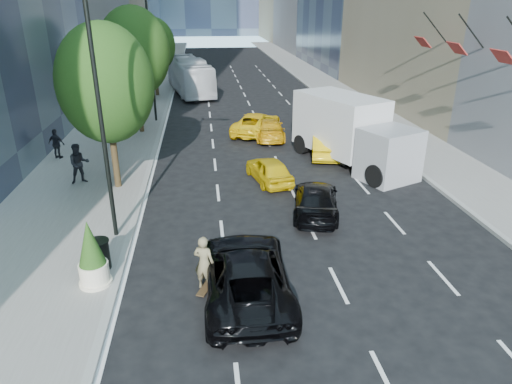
{
  "coord_description": "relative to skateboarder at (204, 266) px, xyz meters",
  "views": [
    {
      "loc": [
        -3.02,
        -11.81,
        8.33
      ],
      "look_at": [
        -1.16,
        4.08,
        1.6
      ],
      "focal_mm": 32.0,
      "sensor_mm": 36.0,
      "label": 1
    }
  ],
  "objects": [
    {
      "name": "ground",
      "position": [
        3.2,
        -0.16,
        -0.89
      ],
      "size": [
        160.0,
        160.0,
        0.0
      ],
      "primitive_type": "plane",
      "color": "black",
      "rests_on": "ground"
    },
    {
      "name": "sidewalk_left",
      "position": [
        -5.8,
        29.84,
        -0.81
      ],
      "size": [
        6.0,
        120.0,
        0.15
      ],
      "primitive_type": "cube",
      "color": "slate",
      "rests_on": "ground"
    },
    {
      "name": "sidewalk_right",
      "position": [
        13.2,
        29.84,
        -0.81
      ],
      "size": [
        4.0,
        120.0,
        0.15
      ],
      "primitive_type": "cube",
      "color": "slate",
      "rests_on": "ground"
    },
    {
      "name": "lamp_near",
      "position": [
        -3.12,
        3.84,
        4.93
      ],
      "size": [
        2.13,
        0.22,
        10.0
      ],
      "color": "black",
      "rests_on": "sidewalk_left"
    },
    {
      "name": "lamp_far",
      "position": [
        -3.12,
        21.84,
        4.93
      ],
      "size": [
        2.13,
        0.22,
        10.0
      ],
      "color": "black",
      "rests_on": "sidewalk_left"
    },
    {
      "name": "tree_near",
      "position": [
        -4.0,
        8.84,
        4.08
      ],
      "size": [
        4.2,
        4.2,
        7.46
      ],
      "color": "black",
      "rests_on": "sidewalk_left"
    },
    {
      "name": "tree_mid",
      "position": [
        -4.0,
        18.84,
        4.43
      ],
      "size": [
        4.5,
        4.5,
        7.99
      ],
      "color": "black",
      "rests_on": "sidewalk_left"
    },
    {
      "name": "tree_far",
      "position": [
        -4.0,
        31.84,
        3.74
      ],
      "size": [
        3.9,
        3.9,
        6.92
      ],
      "color": "black",
      "rests_on": "sidewalk_left"
    },
    {
      "name": "traffic_signal",
      "position": [
        -3.2,
        39.84,
        3.35
      ],
      "size": [
        2.48,
        0.53,
        5.2
      ],
      "color": "black",
      "rests_on": "sidewalk_left"
    },
    {
      "name": "facade_flags",
      "position": [
        13.84,
        9.84,
        5.3
      ],
      "size": [
        1.85,
        13.3,
        2.05
      ],
      "color": "black",
      "rests_on": "ground"
    },
    {
      "name": "skateboarder",
      "position": [
        0.0,
        0.0,
        0.0
      ],
      "size": [
        0.76,
        0.64,
        1.77
      ],
      "primitive_type": "imported",
      "rotation": [
        0.0,
        0.0,
        2.74
      ],
      "color": "#6E6445",
      "rests_on": "ground"
    },
    {
      "name": "black_sedan_lincoln",
      "position": [
        1.25,
        -0.34,
        -0.13
      ],
      "size": [
        2.57,
        5.48,
        1.52
      ],
      "primitive_type": "imported",
      "rotation": [
        0.0,
        0.0,
        3.13
      ],
      "color": "black",
      "rests_on": "ground"
    },
    {
      "name": "black_sedan_mercedes",
      "position": [
        4.7,
        5.06,
        -0.24
      ],
      "size": [
        2.75,
        4.72,
        1.29
      ],
      "primitive_type": "imported",
      "rotation": [
        0.0,
        0.0,
        2.91
      ],
      "color": "black",
      "rests_on": "ground"
    },
    {
      "name": "taxi_a",
      "position": [
        3.29,
        8.96,
        -0.25
      ],
      "size": [
        2.24,
        3.94,
        1.27
      ],
      "primitive_type": "imported",
      "rotation": [
        0.0,
        0.0,
        3.35
      ],
      "color": "gold",
      "rests_on": "ground"
    },
    {
      "name": "taxi_b",
      "position": [
        7.1,
        12.69,
        -0.17
      ],
      "size": [
        2.43,
        4.59,
        1.44
      ],
      "primitive_type": "imported",
      "rotation": [
        0.0,
        0.0,
        2.92
      ],
      "color": "gold",
      "rests_on": "ground"
    },
    {
      "name": "taxi_c",
      "position": [
        3.7,
        17.84,
        -0.17
      ],
      "size": [
        4.16,
        5.64,
        1.42
      ],
      "primitive_type": "imported",
      "rotation": [
        0.0,
        0.0,
        2.74
      ],
      "color": "yellow",
      "rests_on": "ground"
    },
    {
      "name": "taxi_d",
      "position": [
        4.4,
        16.61,
        -0.24
      ],
      "size": [
        2.12,
        4.58,
        1.3
      ],
      "primitive_type": "imported",
      "rotation": [
        0.0,
        0.0,
        3.07
      ],
      "color": "#DC9C0B",
      "rests_on": "ground"
    },
    {
      "name": "city_bus",
      "position": [
        -0.96,
        33.49,
        0.76
      ],
      "size": [
        4.87,
        12.11,
        3.29
      ],
      "primitive_type": "imported",
      "rotation": [
        0.0,
        0.0,
        0.18
      ],
      "color": "silver",
      "rests_on": "ground"
    },
    {
      "name": "box_truck",
      "position": [
        8.06,
        11.15,
        0.95
      ],
      "size": [
        5.49,
        7.97,
        3.6
      ],
      "rotation": [
        0.0,
        0.0,
        0.41
      ],
      "color": "silver",
      "rests_on": "ground"
    },
    {
      "name": "pedestrian_a",
      "position": [
        -5.84,
        9.52,
        0.24
      ],
      "size": [
        1.15,
        1.03,
        1.96
      ],
      "primitive_type": "imported",
      "rotation": [
        0.0,
        0.0,
        0.36
      ],
      "color": "black",
      "rests_on": "sidewalk_left"
    },
    {
      "name": "pedestrian_b",
      "position": [
        -8.0,
        13.54,
        0.09
      ],
      "size": [
        1.05,
        0.71,
        1.66
      ],
      "primitive_type": "imported",
      "rotation": [
        0.0,
        0.0,
        2.79
      ],
      "color": "black",
      "rests_on": "sidewalk_left"
    },
    {
      "name": "trash_can",
      "position": [
        -3.4,
        1.49,
        -0.25
      ],
      "size": [
        0.65,
        0.65,
        0.98
      ],
      "primitive_type": "cylinder",
      "color": "black",
      "rests_on": "sidewalk_left"
    },
    {
      "name": "planter_shrub",
      "position": [
        -3.4,
        0.59,
        0.3
      ],
      "size": [
        0.9,
        0.9,
        2.17
      ],
      "color": "beige",
      "rests_on": "sidewalk_left"
    }
  ]
}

